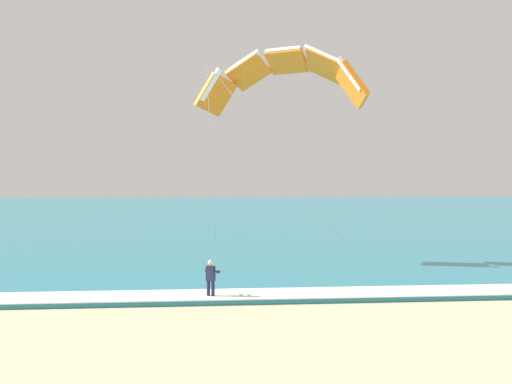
# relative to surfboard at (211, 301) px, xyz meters

# --- Properties ---
(sea) EXTENTS (200.00, 120.00, 0.20)m
(sea) POSITION_rel_surfboard_xyz_m (-0.16, 59.32, 0.07)
(sea) COLOR teal
(sea) RESTS_ON ground
(surf_foam) EXTENTS (200.00, 2.05, 0.04)m
(surf_foam) POSITION_rel_surfboard_xyz_m (-0.16, 0.32, 0.19)
(surf_foam) COLOR white
(surf_foam) RESTS_ON sea
(surfboard) EXTENTS (0.98, 1.46, 0.09)m
(surfboard) POSITION_rel_surfboard_xyz_m (0.00, 0.00, 0.00)
(surfboard) COLOR #239EC6
(surfboard) RESTS_ON ground
(kitesurfer) EXTENTS (0.66, 0.65, 1.69)m
(kitesurfer) POSITION_rel_surfboard_xyz_m (0.01, 0.02, 0.91)
(kitesurfer) COLOR #191E38
(kitesurfer) RESTS_ON ground
(kite_primary) EXTENTS (8.81, 9.52, 10.87)m
(kite_primary) POSITION_rel_surfboard_xyz_m (3.92, 7.48, 10.58)
(kite_primary) COLOR orange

